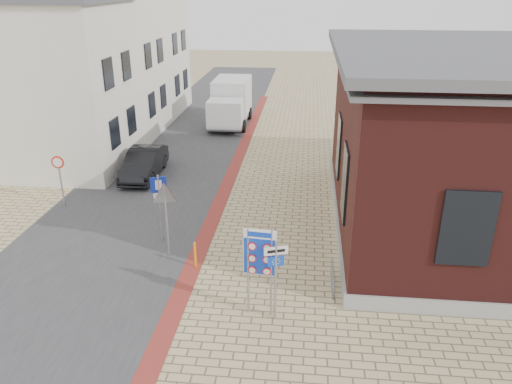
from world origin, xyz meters
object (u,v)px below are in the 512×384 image
at_px(sedan, 144,163).
at_px(box_truck, 230,102).
at_px(border_sign, 260,255).
at_px(parking_sign, 159,197).
at_px(bollard, 195,255).
at_px(essen_sign, 276,269).

distance_m(sedan, box_truck, 10.44).
bearing_deg(box_truck, border_sign, -79.19).
relative_size(parking_sign, bollard, 2.78).
bearing_deg(parking_sign, sedan, 91.44).
xyz_separation_m(sedan, box_truck, (2.75, 10.04, 0.82)).
height_order(essen_sign, bollard, essen_sign).
relative_size(box_truck, parking_sign, 2.15).
xyz_separation_m(box_truck, parking_sign, (-0.05, -16.46, 0.27)).
relative_size(sedan, box_truck, 0.75).
distance_m(box_truck, border_sign, 20.84).
distance_m(sedan, bollard, 9.20).
xyz_separation_m(box_truck, border_sign, (3.95, -20.46, 0.44)).
distance_m(sedan, border_sign, 12.45).
distance_m(box_truck, bollard, 18.25).
height_order(border_sign, parking_sign, border_sign).
xyz_separation_m(essen_sign, parking_sign, (-4.46, 4.20, 0.14)).
distance_m(essen_sign, parking_sign, 6.13).
bearing_deg(bollard, parking_sign, 133.45).
height_order(essen_sign, parking_sign, parking_sign).
bearing_deg(essen_sign, border_sign, 137.34).
xyz_separation_m(border_sign, bollard, (-2.39, 2.30, -1.48)).
distance_m(border_sign, parking_sign, 5.66).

